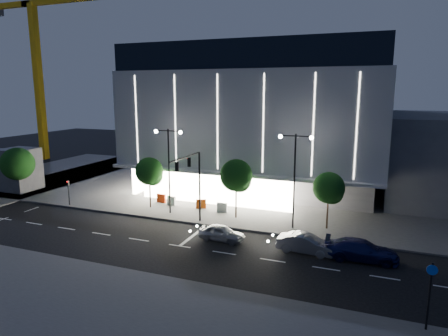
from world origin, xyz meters
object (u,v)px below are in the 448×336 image
traffic_mast (193,175)px  barrier_c (201,204)px  tree_left (150,173)px  barrier_b (172,201)px  ped_signal_far (68,190)px  barrier_d (222,207)px  car_third (362,250)px  street_lamp_west (169,158)px  barrier_a (161,198)px  cycle_sign_pole (430,293)px  car_lead (221,233)px  tower_crane (40,47)px  street_lamp_east (295,167)px  tree_mid (236,177)px  car_second (306,244)px  tree_right (329,190)px

traffic_mast → barrier_c: bearing=106.9°
tree_left → barrier_b: tree_left is taller
ped_signal_far → barrier_d: (17.00, 3.73, -1.24)m
car_third → barrier_c: 18.55m
street_lamp_west → barrier_a: street_lamp_west is taller
barrier_a → barrier_c: bearing=-0.3°
tree_left → barrier_d: (7.97, 1.20, -3.38)m
cycle_sign_pole → car_lead: (-15.20, 8.43, -1.59)m
barrier_b → tree_left: bearing=-121.8°
ped_signal_far → tower_crane: size_ratio=0.09×
street_lamp_east → tree_mid: 6.27m
ped_signal_far → barrier_a: 10.32m
street_lamp_west → tree_mid: street_lamp_west is taller
street_lamp_east → ped_signal_far: 25.37m
car_second → cycle_sign_pole: bearing=-133.1°
car_third → barrier_d: size_ratio=4.96×
tree_right → barrier_a: bearing=173.7°
street_lamp_west → street_lamp_east: bearing=0.0°
car_third → barrier_c: (-16.93, 7.60, -0.14)m
street_lamp_east → tower_crane: size_ratio=0.28×
ped_signal_far → tree_mid: (19.03, 2.52, 2.45)m
traffic_mast → cycle_sign_pole: (19.00, -10.85, -2.74)m
street_lamp_west → cycle_sign_pole: bearing=-30.4°
street_lamp_west → tower_crane: tower_crane is taller
traffic_mast → barrier_b: bearing=134.7°
barrier_c → street_lamp_east: bearing=-34.9°
traffic_mast → barrier_d: traffic_mast is taller
barrier_b → tree_mid: bearing=2.9°
traffic_mast → car_lead: 6.25m
cycle_sign_pole → traffic_mast: bearing=150.3°
tree_left → tower_crane: bearing=149.0°
barrier_a → barrier_d: 7.89m
barrier_a → barrier_d: same height
cycle_sign_pole → tower_crane: 72.83m
street_lamp_west → ped_signal_far: size_ratio=3.00×
ped_signal_far → barrier_a: size_ratio=2.73×
cycle_sign_pole → barrier_c: size_ratio=3.64×
car_lead → street_lamp_west: bearing=61.1°
car_third → barrier_a: size_ratio=4.96×
street_lamp_west → tower_crane: bearing=149.9°
car_third → barrier_b: size_ratio=4.96×
traffic_mast → barrier_a: 9.96m
ped_signal_far → tree_left: size_ratio=0.52×
street_lamp_east → barrier_a: 16.99m
tree_left → barrier_b: 4.13m
tree_mid → ped_signal_far: bearing=-172.4°
traffic_mast → tower_crane: tower_crane is taller
tree_mid → car_second: bearing=-37.1°
car_third → ped_signal_far: bearing=80.6°
tower_crane → tree_mid: size_ratio=5.20×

